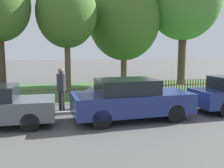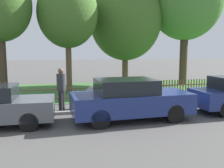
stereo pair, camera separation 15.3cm
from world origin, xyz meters
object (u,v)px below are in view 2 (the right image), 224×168
Objects in this scene: tree_behind_motorcycle at (68,13)px; parked_car_black_saloon at (130,99)px; covered_motorcycle at (105,93)px; pedestrian_by_lamp at (61,87)px; tree_mid_park at (125,19)px.

parked_car_black_saloon is at bearing -75.14° from tree_behind_motorcycle.
pedestrian_by_lamp is at bearing -169.52° from covered_motorcycle.
parked_car_black_saloon is 2.41× the size of pedestrian_by_lamp.
tree_behind_motorcycle is 6.15m from pedestrian_by_lamp.
parked_car_black_saloon is 2.35m from covered_motorcycle.
tree_behind_motorcycle is at bearing -153.41° from tree_mid_park.
parked_car_black_saloon is at bearing -105.27° from tree_mid_park.
pedestrian_by_lamp reaches higher than parked_car_black_saloon.
covered_motorcycle is 6.23m from tree_behind_motorcycle.
tree_mid_park is at bearing 164.97° from pedestrian_by_lamp.
parked_car_black_saloon is 10.08m from tree_mid_park.
pedestrian_by_lamp is at bearing 139.85° from parked_car_black_saloon.
covered_motorcycle is at bearing 120.33° from pedestrian_by_lamp.
parked_car_black_saloon is at bearing -78.02° from covered_motorcycle.
tree_behind_motorcycle reaches higher than parked_car_black_saloon.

